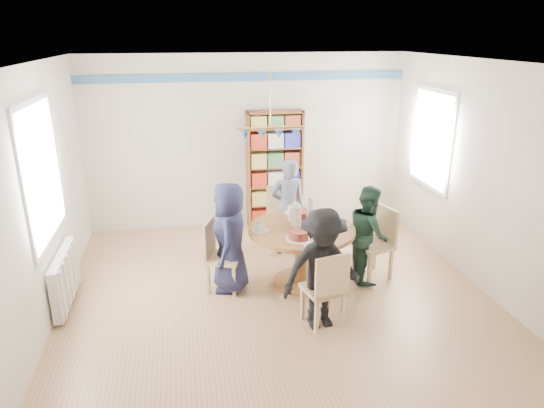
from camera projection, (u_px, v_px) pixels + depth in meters
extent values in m
plane|color=tan|center=(278.00, 298.00, 5.77)|extent=(5.00, 5.00, 0.00)
plane|color=white|center=(279.00, 63.00, 4.86)|extent=(5.00, 5.00, 0.00)
plane|color=white|center=(247.00, 142.00, 7.63)|extent=(5.00, 0.00, 5.00)
plane|color=white|center=(358.00, 313.00, 3.00)|extent=(5.00, 0.00, 5.00)
plane|color=white|center=(36.00, 204.00, 4.88)|extent=(0.00, 5.00, 5.00)
plane|color=white|center=(485.00, 178.00, 5.75)|extent=(0.00, 5.00, 5.00)
cube|color=#346291|center=(246.00, 77.00, 7.27)|extent=(5.00, 0.02, 0.12)
cube|color=white|center=(41.00, 172.00, 5.07)|extent=(0.03, 1.32, 1.52)
cube|color=white|center=(43.00, 172.00, 5.08)|extent=(0.01, 1.20, 1.40)
cube|color=white|center=(432.00, 139.00, 6.88)|extent=(0.03, 1.12, 1.42)
cube|color=white|center=(431.00, 139.00, 6.88)|extent=(0.01, 1.00, 1.30)
cylinder|color=gold|center=(270.00, 94.00, 5.45)|extent=(0.01, 0.01, 0.75)
cylinder|color=gold|center=(270.00, 128.00, 5.58)|extent=(0.80, 0.02, 0.02)
cone|color=#38669D|center=(245.00, 135.00, 5.55)|extent=(0.11, 0.11, 0.10)
cone|color=#38669D|center=(262.00, 135.00, 5.58)|extent=(0.11, 0.11, 0.10)
cone|color=#38669D|center=(279.00, 134.00, 5.62)|extent=(0.11, 0.11, 0.10)
cone|color=#38669D|center=(296.00, 134.00, 5.65)|extent=(0.11, 0.11, 0.10)
cube|color=silver|center=(65.00, 278.00, 5.51)|extent=(0.10, 1.00, 0.60)
cube|color=silver|center=(63.00, 295.00, 5.15)|extent=(0.02, 0.06, 0.56)
cube|color=silver|center=(67.00, 286.00, 5.33)|extent=(0.02, 0.06, 0.56)
cube|color=silver|center=(70.00, 278.00, 5.52)|extent=(0.02, 0.06, 0.56)
cube|color=silver|center=(74.00, 270.00, 5.70)|extent=(0.02, 0.06, 0.56)
cube|color=silver|center=(77.00, 262.00, 5.89)|extent=(0.02, 0.06, 0.56)
cylinder|color=#956130|center=(302.00, 230.00, 5.88)|extent=(1.30, 1.30, 0.05)
cylinder|color=#956130|center=(301.00, 258.00, 6.00)|extent=(0.16, 0.16, 0.70)
cylinder|color=#956130|center=(300.00, 281.00, 6.11)|extent=(0.70, 0.70, 0.04)
cube|color=tan|center=(224.00, 258.00, 5.83)|extent=(0.51, 0.51, 0.05)
cube|color=tan|center=(209.00, 239.00, 5.78)|extent=(0.18, 0.38, 0.47)
cube|color=tan|center=(234.00, 282.00, 5.73)|extent=(0.05, 0.05, 0.40)
cube|color=tan|center=(240.00, 269.00, 6.03)|extent=(0.05, 0.05, 0.40)
cube|color=tan|center=(208.00, 279.00, 5.78)|extent=(0.05, 0.05, 0.40)
cube|color=tan|center=(216.00, 267.00, 6.08)|extent=(0.05, 0.05, 0.40)
cube|color=tan|center=(373.00, 246.00, 6.13)|extent=(0.51, 0.51, 0.05)
cube|color=tan|center=(386.00, 225.00, 6.12)|extent=(0.15, 0.40, 0.49)
cube|color=tan|center=(354.00, 259.00, 6.28)|extent=(0.05, 0.05, 0.42)
cube|color=tan|center=(370.00, 270.00, 6.00)|extent=(0.05, 0.05, 0.42)
cube|color=tan|center=(374.00, 254.00, 6.41)|extent=(0.05, 0.05, 0.42)
cube|color=tan|center=(391.00, 264.00, 6.14)|extent=(0.05, 0.05, 0.42)
cube|color=tan|center=(283.00, 222.00, 6.88)|extent=(0.43, 0.43, 0.05)
cube|color=tan|center=(281.00, 202.00, 6.97)|extent=(0.41, 0.06, 0.49)
cube|color=tan|center=(273.00, 242.00, 6.78)|extent=(0.04, 0.04, 0.42)
cube|color=tan|center=(296.00, 241.00, 6.82)|extent=(0.04, 0.04, 0.42)
cube|color=tan|center=(270.00, 233.00, 7.09)|extent=(0.04, 0.04, 0.42)
cube|color=tan|center=(292.00, 232.00, 7.13)|extent=(0.04, 0.04, 0.42)
cube|color=tan|center=(323.00, 289.00, 5.13)|extent=(0.47, 0.47, 0.05)
cube|color=tan|center=(332.00, 277.00, 4.90)|extent=(0.39, 0.13, 0.46)
cube|color=tan|center=(328.00, 297.00, 5.40)|extent=(0.04, 0.04, 0.40)
cube|color=tan|center=(303.00, 303.00, 5.28)|extent=(0.04, 0.04, 0.40)
cube|color=tan|center=(343.00, 311.00, 5.13)|extent=(0.04, 0.04, 0.40)
cube|color=tan|center=(317.00, 318.00, 5.01)|extent=(0.04, 0.04, 0.40)
imported|color=#1A1D3A|center=(230.00, 238.00, 5.77)|extent=(0.56, 0.74, 1.36)
imported|color=#193326|center=(368.00, 233.00, 6.04)|extent=(0.53, 0.65, 1.23)
imported|color=gray|center=(288.00, 207.00, 6.75)|extent=(0.51, 0.34, 1.37)
imported|color=black|center=(322.00, 269.00, 5.02)|extent=(0.92, 0.61, 1.33)
cube|color=brown|center=(248.00, 171.00, 7.62)|extent=(0.04, 0.26, 1.85)
cube|color=brown|center=(301.00, 168.00, 7.77)|extent=(0.04, 0.26, 1.85)
cube|color=brown|center=(275.00, 112.00, 7.39)|extent=(0.88, 0.26, 0.04)
cube|color=brown|center=(275.00, 222.00, 7.99)|extent=(0.88, 0.26, 0.05)
cube|color=brown|center=(273.00, 167.00, 7.81)|extent=(0.88, 0.02, 1.85)
cube|color=brown|center=(275.00, 203.00, 7.88)|extent=(0.83, 0.25, 0.02)
cube|color=brown|center=(275.00, 185.00, 7.78)|extent=(0.83, 0.25, 0.02)
cube|color=brown|center=(275.00, 167.00, 7.68)|extent=(0.83, 0.25, 0.02)
cube|color=brown|center=(275.00, 148.00, 7.57)|extent=(0.83, 0.25, 0.02)
cube|color=brown|center=(275.00, 128.00, 7.47)|extent=(0.83, 0.25, 0.02)
cube|color=#A02918|center=(259.00, 216.00, 7.88)|extent=(0.24, 0.19, 0.23)
cube|color=silver|center=(275.00, 214.00, 7.93)|extent=(0.24, 0.19, 0.23)
cube|color=#282C94|center=(291.00, 213.00, 7.98)|extent=(0.24, 0.19, 0.23)
cube|color=gold|center=(259.00, 197.00, 7.78)|extent=(0.24, 0.19, 0.23)
cube|color=#3C6D40|center=(275.00, 196.00, 7.83)|extent=(0.24, 0.19, 0.23)
cube|color=brown|center=(291.00, 196.00, 7.87)|extent=(0.24, 0.19, 0.23)
cube|color=#A02918|center=(258.00, 179.00, 7.68)|extent=(0.24, 0.19, 0.23)
cube|color=silver|center=(275.00, 178.00, 7.72)|extent=(0.24, 0.19, 0.23)
cube|color=#282C94|center=(291.00, 177.00, 7.77)|extent=(0.24, 0.19, 0.23)
cube|color=gold|center=(258.00, 160.00, 7.57)|extent=(0.24, 0.19, 0.23)
cube|color=#3C6D40|center=(275.00, 159.00, 7.62)|extent=(0.24, 0.19, 0.23)
cube|color=brown|center=(291.00, 159.00, 7.66)|extent=(0.24, 0.19, 0.23)
cube|color=#A02918|center=(258.00, 141.00, 7.47)|extent=(0.24, 0.19, 0.23)
cube|color=silver|center=(275.00, 140.00, 7.51)|extent=(0.24, 0.19, 0.23)
cube|color=#282C94|center=(292.00, 139.00, 7.56)|extent=(0.24, 0.19, 0.23)
cube|color=gold|center=(258.00, 122.00, 7.37)|extent=(0.24, 0.19, 0.19)
cube|color=#3C6D40|center=(275.00, 121.00, 7.42)|extent=(0.24, 0.19, 0.19)
cube|color=brown|center=(292.00, 121.00, 7.46)|extent=(0.24, 0.19, 0.19)
cylinder|color=white|center=(296.00, 216.00, 5.89)|extent=(0.13, 0.13, 0.25)
sphere|color=white|center=(296.00, 206.00, 5.85)|extent=(0.10, 0.10, 0.10)
cylinder|color=silver|center=(309.00, 212.00, 5.96)|extent=(0.07, 0.07, 0.30)
cylinder|color=#38669D|center=(310.00, 200.00, 5.90)|extent=(0.03, 0.03, 0.03)
cylinder|color=white|center=(300.00, 218.00, 6.15)|extent=(0.32, 0.32, 0.01)
cylinder|color=maroon|center=(300.00, 214.00, 6.13)|extent=(0.25, 0.25, 0.10)
cylinder|color=white|center=(299.00, 238.00, 5.55)|extent=(0.32, 0.32, 0.01)
cylinder|color=maroon|center=(300.00, 234.00, 5.53)|extent=(0.25, 0.25, 0.10)
cylinder|color=white|center=(260.00, 230.00, 5.78)|extent=(0.21, 0.21, 0.01)
imported|color=white|center=(260.00, 227.00, 5.76)|extent=(0.13, 0.13, 0.10)
cylinder|color=white|center=(342.00, 224.00, 5.95)|extent=(0.21, 0.21, 0.01)
imported|color=white|center=(342.00, 221.00, 5.94)|extent=(0.11, 0.11, 0.10)
cylinder|color=white|center=(292.00, 213.00, 6.34)|extent=(0.21, 0.21, 0.01)
imported|color=white|center=(292.00, 210.00, 6.32)|extent=(0.13, 0.13, 0.10)
cylinder|color=white|center=(313.00, 244.00, 5.40)|extent=(0.21, 0.21, 0.01)
imported|color=white|center=(313.00, 241.00, 5.38)|extent=(0.11, 0.11, 0.10)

